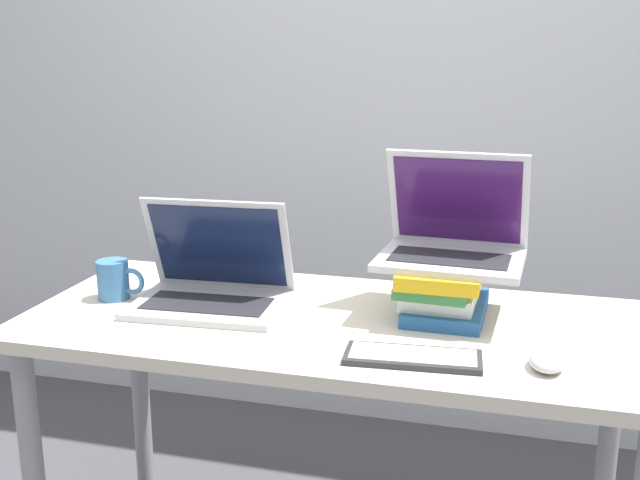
{
  "coord_description": "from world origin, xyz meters",
  "views": [
    {
      "loc": [
        0.38,
        -1.23,
        1.36
      ],
      "look_at": [
        -0.03,
        0.31,
        0.95
      ],
      "focal_mm": 42.0,
      "sensor_mm": 36.0,
      "label": 1
    }
  ],
  "objects_px": {
    "laptop_left": "(213,284)",
    "mug": "(115,280)",
    "mouse": "(547,361)",
    "wireless_keyboard": "(413,357)",
    "book_stack": "(443,288)",
    "laptop_on_books": "(453,239)"
  },
  "relations": [
    {
      "from": "laptop_left",
      "to": "book_stack",
      "type": "relative_size",
      "value": 1.33
    },
    {
      "from": "laptop_on_books",
      "to": "mug",
      "type": "distance_m",
      "value": 0.81
    },
    {
      "from": "laptop_left",
      "to": "laptop_on_books",
      "type": "distance_m",
      "value": 0.57
    },
    {
      "from": "laptop_left",
      "to": "laptop_on_books",
      "type": "xyz_separation_m",
      "value": [
        0.55,
        0.1,
        0.12
      ]
    },
    {
      "from": "book_stack",
      "to": "mug",
      "type": "relative_size",
      "value": 2.28
    },
    {
      "from": "laptop_left",
      "to": "mug",
      "type": "relative_size",
      "value": 3.02
    },
    {
      "from": "laptop_on_books",
      "to": "wireless_keyboard",
      "type": "height_order",
      "value": "laptop_on_books"
    },
    {
      "from": "wireless_keyboard",
      "to": "mouse",
      "type": "distance_m",
      "value": 0.25
    },
    {
      "from": "laptop_left",
      "to": "wireless_keyboard",
      "type": "bearing_deg",
      "value": -22.04
    },
    {
      "from": "mug",
      "to": "mouse",
      "type": "bearing_deg",
      "value": -8.95
    },
    {
      "from": "laptop_left",
      "to": "book_stack",
      "type": "distance_m",
      "value": 0.54
    },
    {
      "from": "laptop_on_books",
      "to": "wireless_keyboard",
      "type": "relative_size",
      "value": 1.22
    },
    {
      "from": "laptop_left",
      "to": "laptop_on_books",
      "type": "bearing_deg",
      "value": 10.39
    },
    {
      "from": "laptop_left",
      "to": "mug",
      "type": "bearing_deg",
      "value": -175.32
    },
    {
      "from": "mug",
      "to": "laptop_on_books",
      "type": "bearing_deg",
      "value": 8.63
    },
    {
      "from": "laptop_left",
      "to": "laptop_on_books",
      "type": "relative_size",
      "value": 1.1
    },
    {
      "from": "laptop_on_books",
      "to": "mug",
      "type": "height_order",
      "value": "laptop_on_books"
    },
    {
      "from": "wireless_keyboard",
      "to": "laptop_left",
      "type": "bearing_deg",
      "value": 157.96
    },
    {
      "from": "laptop_left",
      "to": "mouse",
      "type": "xyz_separation_m",
      "value": [
        0.76,
        -0.18,
        -0.03
      ]
    },
    {
      "from": "wireless_keyboard",
      "to": "book_stack",
      "type": "bearing_deg",
      "value": 84.51
    },
    {
      "from": "mug",
      "to": "laptop_left",
      "type": "bearing_deg",
      "value": 4.68
    },
    {
      "from": "laptop_left",
      "to": "mouse",
      "type": "distance_m",
      "value": 0.78
    }
  ]
}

